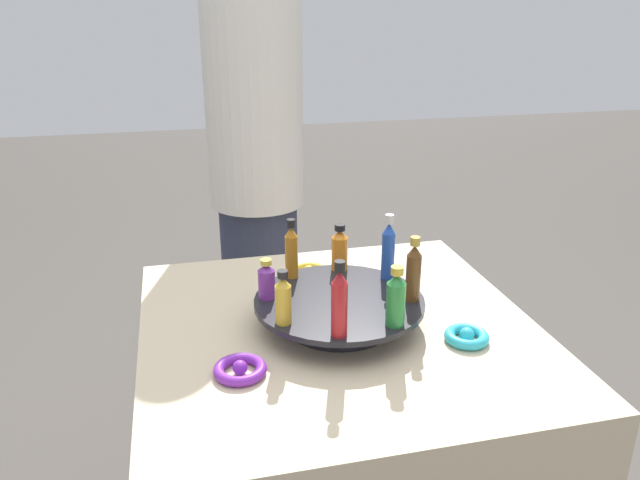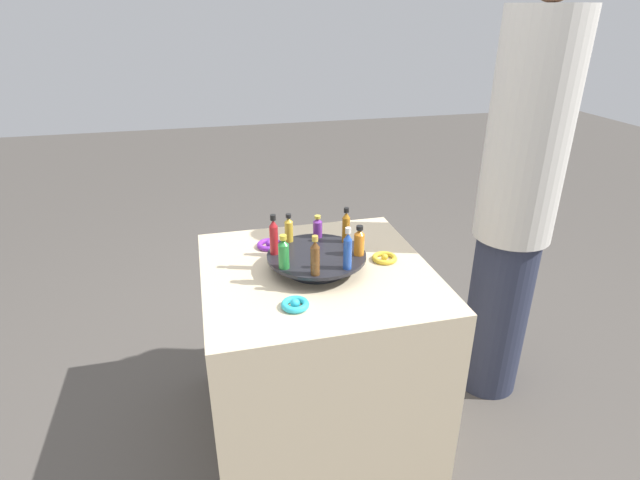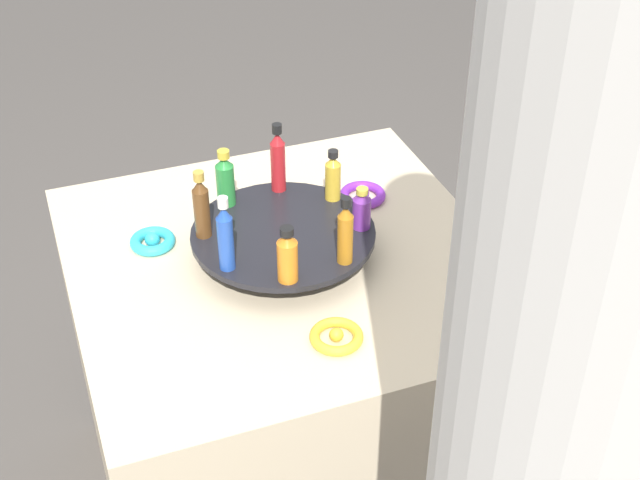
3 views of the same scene
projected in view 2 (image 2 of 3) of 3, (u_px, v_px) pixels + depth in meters
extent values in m
plane|color=#4C4742|center=(317.00, 421.00, 2.11)|extent=(12.00, 12.00, 0.00)
cube|color=beige|center=(317.00, 351.00, 1.95)|extent=(0.82, 0.82, 0.73)
cylinder|color=black|center=(317.00, 268.00, 1.80)|extent=(0.22, 0.22, 0.01)
cylinder|color=black|center=(317.00, 262.00, 1.79)|extent=(0.12, 0.12, 0.04)
cylinder|color=black|center=(317.00, 255.00, 1.78)|extent=(0.35, 0.35, 0.01)
cylinder|color=#234CAD|center=(348.00, 254.00, 1.65)|extent=(0.03, 0.03, 0.11)
cone|color=#234CAD|center=(348.00, 236.00, 1.63)|extent=(0.03, 0.03, 0.02)
cylinder|color=silver|center=(348.00, 230.00, 1.62)|extent=(0.02, 0.02, 0.02)
cylinder|color=orange|center=(359.00, 244.00, 1.75)|extent=(0.04, 0.04, 0.08)
cone|color=orange|center=(360.00, 232.00, 1.73)|extent=(0.04, 0.04, 0.02)
cylinder|color=black|center=(360.00, 228.00, 1.73)|extent=(0.02, 0.02, 0.01)
cylinder|color=#AD6B19|center=(346.00, 230.00, 1.85)|extent=(0.03, 0.03, 0.10)
cone|color=#AD6B19|center=(346.00, 215.00, 1.82)|extent=(0.03, 0.03, 0.02)
cylinder|color=black|center=(346.00, 210.00, 1.81)|extent=(0.02, 0.02, 0.02)
cylinder|color=#702D93|center=(318.00, 229.00, 1.90)|extent=(0.04, 0.04, 0.06)
cone|color=#702D93|center=(318.00, 220.00, 1.88)|extent=(0.03, 0.03, 0.01)
cylinder|color=gold|center=(318.00, 217.00, 1.88)|extent=(0.02, 0.02, 0.01)
cylinder|color=gold|center=(289.00, 232.00, 1.86)|extent=(0.03, 0.03, 0.08)
cone|color=gold|center=(289.00, 220.00, 1.84)|extent=(0.03, 0.03, 0.02)
cylinder|color=black|center=(288.00, 216.00, 1.83)|extent=(0.02, 0.02, 0.01)
cylinder|color=#B21E23|center=(274.00, 240.00, 1.76)|extent=(0.03, 0.03, 0.11)
cone|color=#B21E23|center=(273.00, 223.00, 1.73)|extent=(0.03, 0.03, 0.02)
cylinder|color=black|center=(273.00, 217.00, 1.72)|extent=(0.02, 0.02, 0.02)
cylinder|color=#288438|center=(284.00, 256.00, 1.66)|extent=(0.04, 0.04, 0.09)
cone|color=#288438|center=(283.00, 242.00, 1.64)|extent=(0.03, 0.03, 0.02)
cylinder|color=gold|center=(283.00, 237.00, 1.63)|extent=(0.02, 0.02, 0.02)
cylinder|color=brown|center=(315.00, 261.00, 1.62)|extent=(0.03, 0.03, 0.10)
cone|color=brown|center=(315.00, 244.00, 1.59)|extent=(0.03, 0.03, 0.02)
cylinder|color=#B79338|center=(315.00, 238.00, 1.58)|extent=(0.02, 0.02, 0.02)
torus|color=purple|center=(269.00, 245.00, 1.96)|extent=(0.10, 0.10, 0.02)
sphere|color=purple|center=(269.00, 244.00, 1.96)|extent=(0.03, 0.03, 0.03)
torus|color=#2DB7CC|center=(295.00, 304.00, 1.56)|extent=(0.09, 0.09, 0.02)
sphere|color=#2DB7CC|center=(295.00, 303.00, 1.56)|extent=(0.03, 0.03, 0.03)
torus|color=gold|center=(384.00, 258.00, 1.86)|extent=(0.09, 0.09, 0.02)
sphere|color=gold|center=(385.00, 257.00, 1.86)|extent=(0.03, 0.03, 0.03)
cylinder|color=#282D42|center=(497.00, 313.00, 2.18)|extent=(0.26, 0.26, 0.75)
cylinder|color=beige|center=(529.00, 131.00, 1.84)|extent=(0.30, 0.30, 0.85)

